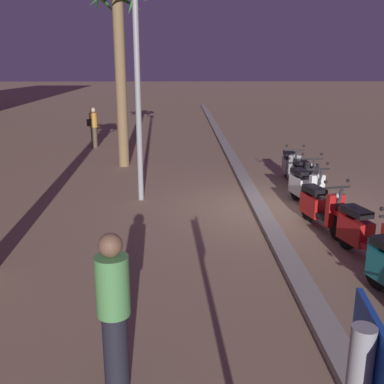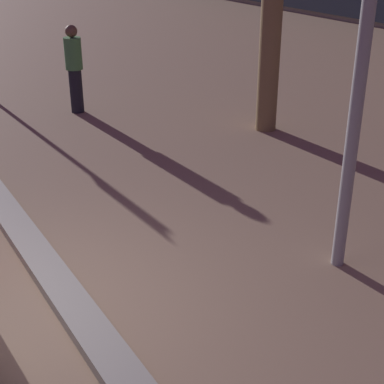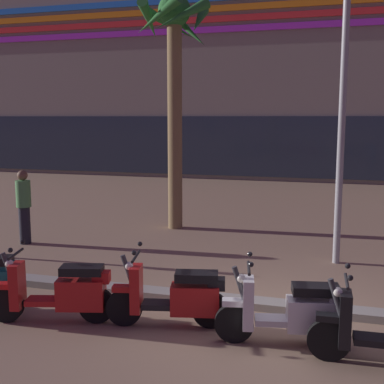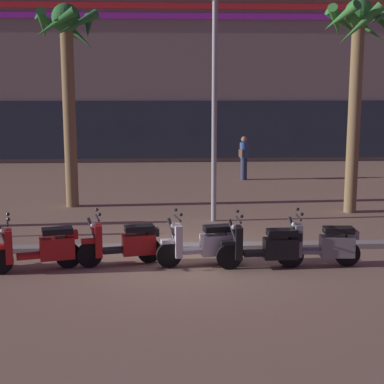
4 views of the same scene
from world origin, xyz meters
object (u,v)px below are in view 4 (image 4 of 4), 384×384
object	(u,v)px
scooter_red_mid_centre	(126,244)
street_lamp	(215,80)
scooter_red_gap_after_mid	(42,248)
scooter_white_mid_rear	(205,244)
palm_tree_far_corner	(357,54)
pedestrian_strolling_near_curb	(244,157)
scooter_black_far_back	(267,247)
scooter_grey_last_in_row	(325,245)
palm_tree_near_sign	(67,59)

from	to	relation	value
scooter_red_mid_centre	street_lamp	distance (m)	5.62
scooter_red_mid_centre	scooter_red_gap_after_mid	bearing A→B (deg)	-169.36
scooter_white_mid_rear	palm_tree_far_corner	size ratio (longest dim) A/B	0.29
scooter_red_mid_centre	scooter_white_mid_rear	world-z (taller)	same
scooter_white_mid_rear	pedestrian_strolling_near_curb	world-z (taller)	pedestrian_strolling_near_curb
scooter_black_far_back	street_lamp	distance (m)	5.54
scooter_red_gap_after_mid	scooter_white_mid_rear	bearing A→B (deg)	3.37
scooter_white_mid_rear	scooter_black_far_back	xyz separation A→B (m)	(1.24, -0.29, -0.00)
scooter_grey_last_in_row	palm_tree_far_corner	xyz separation A→B (m)	(2.21, 5.21, 4.09)
scooter_red_gap_after_mid	scooter_red_mid_centre	distance (m)	1.67
scooter_black_far_back	palm_tree_near_sign	world-z (taller)	palm_tree_near_sign
scooter_white_mid_rear	scooter_red_gap_after_mid	bearing A→B (deg)	-176.63
scooter_red_gap_after_mid	scooter_black_far_back	world-z (taller)	same
scooter_red_gap_after_mid	palm_tree_far_corner	size ratio (longest dim) A/B	0.30
scooter_grey_last_in_row	palm_tree_near_sign	distance (m)	9.75
scooter_red_gap_after_mid	scooter_black_far_back	distance (m)	4.51
scooter_red_gap_after_mid	scooter_grey_last_in_row	world-z (taller)	same
scooter_white_mid_rear	street_lamp	bearing A→B (deg)	82.37
scooter_black_far_back	scooter_red_gap_after_mid	bearing A→B (deg)	178.73
scooter_grey_last_in_row	palm_tree_near_sign	world-z (taller)	palm_tree_near_sign
palm_tree_near_sign	palm_tree_far_corner	xyz separation A→B (m)	(8.28, -1.28, 0.09)
scooter_black_far_back	palm_tree_near_sign	distance (m)	9.11
scooter_white_mid_rear	street_lamp	world-z (taller)	street_lamp
scooter_red_mid_centre	palm_tree_far_corner	distance (m)	8.94
scooter_black_far_back	palm_tree_far_corner	size ratio (longest dim) A/B	0.30
scooter_black_far_back	pedestrian_strolling_near_curb	world-z (taller)	pedestrian_strolling_near_curb
scooter_black_far_back	pedestrian_strolling_near_curb	bearing A→B (deg)	84.36
street_lamp	scooter_red_gap_after_mid	bearing A→B (deg)	-131.92
scooter_black_far_back	scooter_grey_last_in_row	xyz separation A→B (m)	(1.20, 0.08, 0.01)
palm_tree_near_sign	scooter_red_gap_after_mid	bearing A→B (deg)	-86.78
pedestrian_strolling_near_curb	palm_tree_near_sign	bearing A→B (deg)	-140.11
scooter_black_far_back	street_lamp	xyz separation A→B (m)	(-0.69, 4.35, 3.36)
palm_tree_near_sign	scooter_white_mid_rear	bearing A→B (deg)	-59.95
palm_tree_near_sign	scooter_grey_last_in_row	bearing A→B (deg)	-46.93
scooter_black_far_back	palm_tree_far_corner	xyz separation A→B (m)	(3.41, 5.29, 4.09)
scooter_red_mid_centre	scooter_white_mid_rear	xyz separation A→B (m)	(1.63, -0.12, 0.00)
palm_tree_near_sign	street_lamp	distance (m)	4.78
scooter_red_gap_after_mid	scooter_red_mid_centre	world-z (taller)	same
pedestrian_strolling_near_curb	street_lamp	world-z (taller)	street_lamp
scooter_red_gap_after_mid	scooter_grey_last_in_row	xyz separation A→B (m)	(5.71, -0.02, -0.01)
scooter_red_gap_after_mid	scooter_red_mid_centre	size ratio (longest dim) A/B	1.04
scooter_black_far_back	scooter_grey_last_in_row	world-z (taller)	same
palm_tree_near_sign	palm_tree_far_corner	size ratio (longest dim) A/B	1.00
palm_tree_near_sign	pedestrian_strolling_near_curb	size ratio (longest dim) A/B	3.50
palm_tree_far_corner	pedestrian_strolling_near_curb	size ratio (longest dim) A/B	3.51
scooter_red_gap_after_mid	street_lamp	bearing A→B (deg)	48.08
scooter_black_far_back	scooter_grey_last_in_row	size ratio (longest dim) A/B	1.04
scooter_red_mid_centre	palm_tree_near_sign	distance (m)	7.62
scooter_white_mid_rear	pedestrian_strolling_near_curb	xyz separation A→B (m)	(2.38, 11.31, 0.48)
palm_tree_far_corner	palm_tree_near_sign	bearing A→B (deg)	171.19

